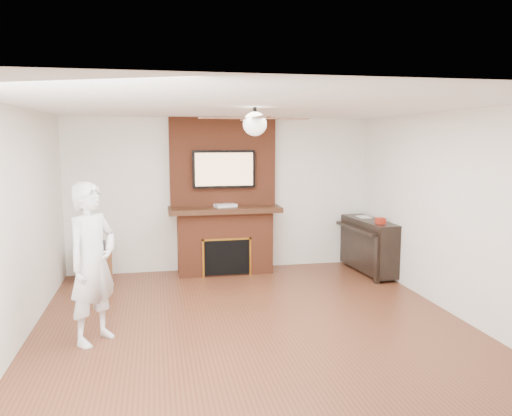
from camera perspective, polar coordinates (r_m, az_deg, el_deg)
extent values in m
cube|color=#512817|center=(5.92, -0.13, -14.40)|extent=(5.36, 5.86, 0.18)
cube|color=white|center=(5.50, -0.14, 12.41)|extent=(5.36, 5.86, 0.18)
cube|color=silver|center=(8.33, -3.97, 1.63)|extent=(5.36, 0.18, 2.50)
cube|color=silver|center=(2.90, 11.16, -10.54)|extent=(5.36, 0.18, 2.50)
cube|color=silver|center=(5.66, -26.83, -2.20)|extent=(0.18, 5.86, 2.50)
cube|color=silver|center=(6.57, 22.62, -0.66)|extent=(0.18, 5.86, 2.50)
cube|color=brown|center=(8.12, -3.61, -3.89)|extent=(1.50, 0.50, 1.00)
cube|color=black|center=(8.00, -3.61, -0.15)|extent=(1.78, 0.64, 0.08)
cube|color=brown|center=(8.10, -3.83, 5.29)|extent=(1.70, 0.20, 1.42)
cube|color=black|center=(7.91, -3.34, -5.65)|extent=(0.70, 0.06, 0.55)
cube|color=#BF8C2D|center=(7.84, -3.35, -3.60)|extent=(0.78, 0.02, 0.03)
cube|color=#BF8C2D|center=(7.87, -6.05, -5.76)|extent=(0.03, 0.02, 0.61)
cube|color=#BF8C2D|center=(7.97, -0.65, -5.54)|extent=(0.03, 0.02, 0.61)
cube|color=black|center=(7.97, -3.68, 4.45)|extent=(1.00, 0.07, 0.60)
cube|color=tan|center=(7.93, -3.65, 4.43)|extent=(0.92, 0.01, 0.52)
cylinder|color=black|center=(5.49, -0.13, 10.74)|extent=(0.04, 0.04, 0.14)
sphere|color=white|center=(5.48, -0.13, 9.59)|extent=(0.26, 0.26, 0.26)
cube|color=black|center=(5.56, 3.26, 10.17)|extent=(0.55, 0.11, 0.01)
cube|color=black|center=(5.81, -0.78, 10.09)|extent=(0.11, 0.55, 0.01)
cube|color=black|center=(5.43, -3.61, 10.23)|extent=(0.55, 0.11, 0.01)
cube|color=black|center=(5.16, 0.60, 10.36)|extent=(0.11, 0.55, 0.01)
imported|color=silver|center=(5.56, -18.18, -6.01)|extent=(0.72, 0.76, 1.72)
cube|color=brown|center=(8.14, -18.03, -6.11)|extent=(0.58, 0.58, 0.48)
cube|color=#313133|center=(8.08, -18.12, -4.13)|extent=(0.43, 0.37, 0.10)
cube|color=black|center=(8.28, 12.86, -4.12)|extent=(0.50, 1.36, 0.82)
cube|color=black|center=(7.72, 13.68, -5.80)|extent=(0.06, 0.10, 0.72)
cube|color=black|center=(8.78, 10.40, -4.05)|extent=(0.06, 0.10, 0.72)
cube|color=black|center=(8.14, 11.48, -2.31)|extent=(0.25, 1.23, 0.05)
cube|color=silver|center=(8.44, 12.24, -1.01)|extent=(0.18, 0.26, 0.01)
cube|color=#A62414|center=(7.88, 14.03, -1.41)|extent=(0.12, 0.12, 0.09)
cube|color=silver|center=(7.97, -3.51, 0.29)|extent=(0.38, 0.27, 0.05)
cylinder|color=orange|center=(8.06, -4.06, -7.16)|extent=(0.07, 0.07, 0.13)
cylinder|color=#376D2B|center=(8.09, -3.76, -7.22)|extent=(0.08, 0.08, 0.10)
cylinder|color=#33559B|center=(8.11, -2.73, -7.26)|extent=(0.06, 0.06, 0.08)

